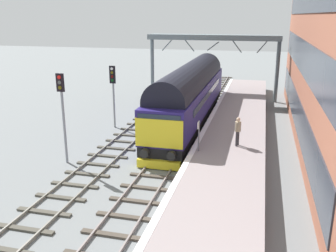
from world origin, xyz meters
The scene contains 10 objects.
ground_plane centered at (0.00, 0.00, 0.00)m, with size 140.00×140.00×0.00m, color slate.
track_main centered at (0.00, 0.00, 0.06)m, with size 2.50×60.00×0.15m.
track_adjacent_west centered at (-3.47, 0.00, 0.05)m, with size 2.50×60.00×0.15m.
station_platform centered at (3.60, 0.00, 0.50)m, with size 4.00×44.00×1.01m.
diesel_locomotive centered at (0.00, 5.84, 2.48)m, with size 2.74×18.16×4.68m.
signal_post_mid centered at (-5.36, -3.46, 3.26)m, with size 0.44×0.22×5.12m.
signal_post_far centered at (-5.36, 3.77, 3.01)m, with size 0.44×0.22×4.62m.
platform_number_sign centered at (2.04, -2.39, 2.12)m, with size 0.10×0.44×1.65m.
waiting_passenger centered at (4.03, -1.00, 1.99)m, with size 0.43×0.49×1.64m.
overhead_footbridge centered at (0.31, 15.58, 5.73)m, with size 12.77×2.00×6.32m.
Camera 1 is at (5.13, -21.31, 8.09)m, focal length 39.88 mm.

